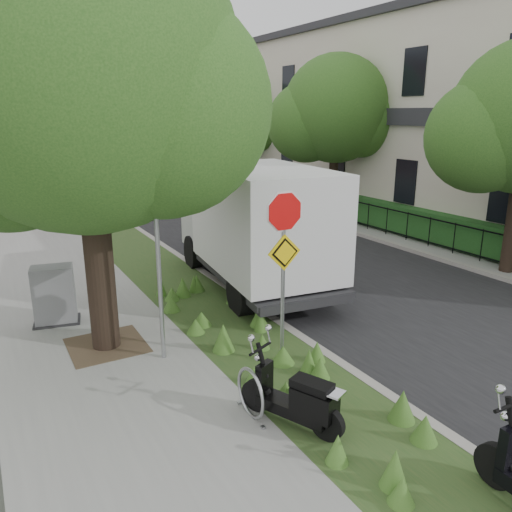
{
  "coord_description": "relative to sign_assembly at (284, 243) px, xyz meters",
  "views": [
    {
      "loc": [
        -5.8,
        -6.25,
        4.44
      ],
      "look_at": [
        -0.44,
        3.25,
        1.3
      ],
      "focal_mm": 35.0,
      "sensor_mm": 36.0,
      "label": 1
    }
  ],
  "objects": [
    {
      "name": "far_tree_b",
      "position": [
        8.34,
        9.46,
        2.04
      ],
      "size": [
        4.83,
        4.31,
        6.56
      ],
      "color": "black",
      "rests_on": "ground"
    },
    {
      "name": "box_truck",
      "position": [
        1.7,
        4.0,
        -0.55
      ],
      "size": [
        3.03,
        6.25,
        2.72
      ],
      "color": "#262628",
      "rests_on": "ground"
    },
    {
      "name": "footpath_far",
      "position": [
        9.6,
        9.42,
        -2.27
      ],
      "size": [
        3.2,
        60.0,
        0.12
      ],
      "primitive_type": "cube",
      "color": "gray",
      "rests_on": "ground"
    },
    {
      "name": "road",
      "position": [
        4.4,
        9.42,
        -2.32
      ],
      "size": [
        7.0,
        60.0,
        0.01
      ],
      "primitive_type": "cube",
      "color": "black",
      "rests_on": "ground"
    },
    {
      "name": "fence_far",
      "position": [
        8.6,
        9.42,
        -1.66
      ],
      "size": [
        0.04,
        24.0,
        1.0
      ],
      "color": "black",
      "rests_on": "ground"
    },
    {
      "name": "hedge_far",
      "position": [
        9.3,
        9.42,
        -1.66
      ],
      "size": [
        1.0,
        24.0,
        1.1
      ],
      "primitive_type": "cube",
      "color": "#1C4217",
      "rests_on": "footpath_far"
    },
    {
      "name": "street_tree_main",
      "position": [
        -2.68,
        2.28,
        2.48
      ],
      "size": [
        6.21,
        5.54,
        7.66
      ],
      "color": "black",
      "rests_on": "ground"
    },
    {
      "name": "far_tree_c",
      "position": [
        8.34,
        17.46,
        1.63
      ],
      "size": [
        4.37,
        3.89,
        5.93
      ],
      "color": "black",
      "rests_on": "ground"
    },
    {
      "name": "kerb_far",
      "position": [
        7.9,
        9.42,
        -2.26
      ],
      "size": [
        0.2,
        60.0,
        0.13
      ],
      "primitive_type": "cube",
      "color": "#9E9991",
      "rests_on": "ground"
    },
    {
      "name": "bike_hoop",
      "position": [
        -1.3,
        -1.18,
        -1.83
      ],
      "size": [
        0.06,
        0.78,
        0.77
      ],
      "color": "#A5A8AD",
      "rests_on": "ground"
    },
    {
      "name": "kerb_near",
      "position": [
        0.9,
        9.42,
        -2.26
      ],
      "size": [
        0.2,
        60.0,
        0.13
      ],
      "primitive_type": "cube",
      "color": "#9E9991",
      "rests_on": "ground"
    },
    {
      "name": "sign_assembly",
      "position": [
        0.0,
        0.0,
        0.0
      ],
      "size": [
        0.94,
        0.08,
        3.22
      ],
      "color": "#A5A8AD",
      "rests_on": "ground"
    },
    {
      "name": "sidewalk_near",
      "position": [
        -2.85,
        9.42,
        -2.27
      ],
      "size": [
        3.5,
        60.0,
        0.12
      ],
      "primitive_type": "cube",
      "color": "gray",
      "rests_on": "ground"
    },
    {
      "name": "ground",
      "position": [
        1.4,
        -0.58,
        -2.33
      ],
      "size": [
        120.0,
        120.0,
        0.0
      ],
      "primitive_type": "plane",
      "color": "#4C5147",
      "rests_on": "ground"
    },
    {
      "name": "utility_cabinet",
      "position": [
        -3.25,
        3.86,
        -1.61
      ],
      "size": [
        1.04,
        0.8,
        1.24
      ],
      "color": "#262628",
      "rests_on": "ground"
    },
    {
      "name": "scooter_near",
      "position": [
        -0.82,
        -1.81,
        -1.82
      ],
      "size": [
        0.84,
        1.58,
        0.8
      ],
      "color": "black",
      "rests_on": "ground"
    },
    {
      "name": "terrace_houses",
      "position": [
        12.89,
        9.42,
        1.83
      ],
      "size": [
        7.4,
        26.4,
        8.2
      ],
      "color": "beige",
      "rests_on": "ground"
    },
    {
      "name": "verge",
      "position": [
        -0.1,
        9.42,
        -2.27
      ],
      "size": [
        2.0,
        60.0,
        0.12
      ],
      "primitive_type": "cube",
      "color": "#2A4C20",
      "rests_on": "ground"
    },
    {
      "name": "bare_post",
      "position": [
        -1.8,
        1.22,
        -0.21
      ],
      "size": [
        0.08,
        0.08,
        4.0
      ],
      "color": "#A5A8AD",
      "rests_on": "ground"
    }
  ]
}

